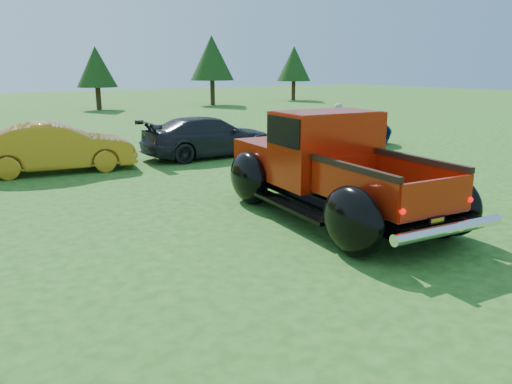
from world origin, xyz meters
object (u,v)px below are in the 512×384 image
(tree_east, at_px, (212,58))
(tree_mid_right, at_px, (96,67))
(pickup_truck, at_px, (325,165))
(show_car_blue, at_px, (339,129))
(show_car_yellow, at_px, (57,147))
(show_car_grey, at_px, (209,137))
(tree_far_east, at_px, (294,64))
(spectator, at_px, (337,126))

(tree_east, bearing_deg, tree_mid_right, 176.82)
(pickup_truck, bearing_deg, show_car_blue, 51.01)
(show_car_yellow, bearing_deg, show_car_grey, -82.62)
(tree_mid_right, relative_size, tree_far_east, 0.92)
(show_car_grey, height_order, show_car_blue, show_car_grey)
(show_car_blue, distance_m, spectator, 0.34)
(pickup_truck, xyz_separation_m, spectator, (6.20, 6.30, -0.17))
(tree_far_east, bearing_deg, tree_east, -173.66)
(show_car_grey, bearing_deg, show_car_yellow, 88.83)
(tree_far_east, distance_m, pickup_truck, 36.49)
(tree_far_east, relative_size, spectator, 2.87)
(tree_east, distance_m, tree_far_east, 9.06)
(tree_mid_right, bearing_deg, spectator, -84.21)
(pickup_truck, distance_m, show_car_yellow, 8.36)
(tree_mid_right, relative_size, spectator, 2.63)
(show_car_yellow, distance_m, show_car_blue, 10.14)
(spectator, bearing_deg, tree_east, -105.45)
(tree_far_east, height_order, pickup_truck, tree_far_east)
(tree_east, xyz_separation_m, show_car_yellow, (-16.59, -20.56, -2.94))
(tree_far_east, distance_m, spectator, 27.79)
(tree_mid_right, relative_size, pickup_truck, 0.74)
(spectator, bearing_deg, tree_mid_right, -82.45)
(tree_mid_right, xyz_separation_m, tree_east, (9.00, -0.50, 0.68))
(pickup_truck, height_order, show_car_yellow, pickup_truck)
(pickup_truck, xyz_separation_m, show_car_blue, (6.44, 6.46, -0.34))
(pickup_truck, relative_size, spectator, 3.54)
(tree_mid_right, xyz_separation_m, pickup_truck, (-3.94, -28.57, -1.96))
(show_car_grey, bearing_deg, tree_mid_right, -5.98)
(pickup_truck, distance_m, show_car_grey, 7.43)
(tree_mid_right, distance_m, spectator, 22.49)
(pickup_truck, height_order, show_car_blue, pickup_truck)
(show_car_blue, bearing_deg, show_car_yellow, 78.59)
(show_car_blue, xyz_separation_m, spectator, (-0.24, -0.16, 0.17))
(show_car_yellow, bearing_deg, tree_east, -29.18)
(tree_east, relative_size, show_car_blue, 1.13)
(tree_mid_right, relative_size, tree_east, 0.81)
(show_car_yellow, bearing_deg, pickup_truck, -144.41)
(tree_mid_right, bearing_deg, pickup_truck, -97.85)
(show_car_yellow, distance_m, spectator, 9.92)
(tree_east, height_order, show_car_blue, tree_east)
(tree_far_east, height_order, show_car_yellow, tree_far_east)
(tree_far_east, xyz_separation_m, spectator, (-15.74, -22.77, -2.41))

